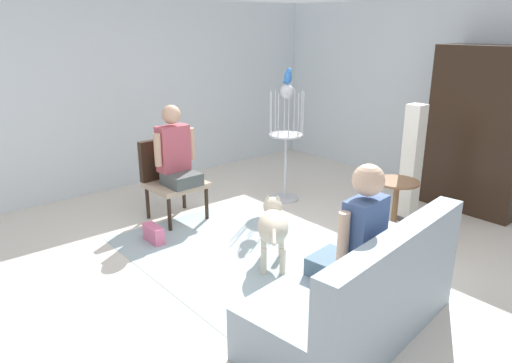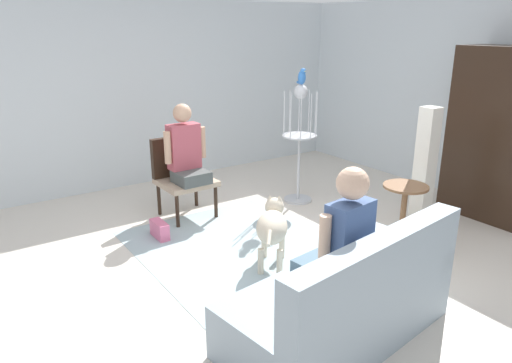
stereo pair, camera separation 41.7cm
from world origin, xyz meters
name	(u,v)px [view 1 (the left image)]	position (x,y,z in m)	size (l,w,h in m)	color
ground_plane	(276,262)	(0.00, 0.00, 0.00)	(7.73, 7.73, 0.00)	beige
back_wall	(462,99)	(0.00, 3.28, 1.28)	(6.77, 0.12, 2.55)	silver
left_wall	(142,94)	(-3.15, 0.30, 1.28)	(0.12, 7.04, 2.55)	silver
area_rug	(254,261)	(-0.15, -0.15, 0.00)	(2.88, 1.85, 0.01)	#9EB2B7
couch	(360,296)	(1.21, -0.27, 0.30)	(1.06, 1.84, 0.90)	#8EA0AD
armchair	(170,173)	(-1.69, -0.15, 0.54)	(0.60, 0.62, 0.93)	black
person_on_couch	(357,236)	(1.16, -0.29, 0.78)	(0.52, 0.50, 0.90)	slate
person_on_armchair	(175,152)	(-1.54, -0.15, 0.82)	(0.44, 0.53, 0.90)	#484E4C
round_end_table	(395,203)	(0.39, 1.36, 0.39)	(0.46, 0.46, 0.64)	brown
dog	(273,225)	(-0.01, -0.03, 0.39)	(0.65, 0.58, 0.61)	beige
bird_cage_stand	(286,138)	(-1.23, 1.28, 0.83)	(0.44, 0.44, 1.51)	silver
parrot	(288,76)	(-1.21, 1.28, 1.60)	(0.17, 0.10, 0.20)	blue
column_lamp	(411,165)	(0.20, 1.90, 0.68)	(0.20, 0.20, 1.37)	#4C4742
armoire_cabinet	(481,131)	(0.50, 2.87, 0.99)	(1.12, 0.56, 1.98)	black
handbag	(154,234)	(-1.17, -0.68, 0.09)	(0.29, 0.11, 0.19)	#D8668C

